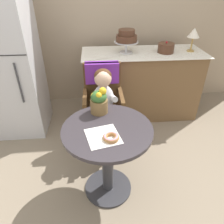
{
  "coord_description": "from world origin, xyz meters",
  "views": [
    {
      "loc": [
        -0.08,
        -1.31,
        1.72
      ],
      "look_at": [
        0.05,
        0.15,
        0.77
      ],
      "focal_mm": 34.02,
      "sensor_mm": 36.0,
      "label": 1
    }
  ],
  "objects": [
    {
      "name": "back_wall",
      "position": [
        0.0,
        1.85,
        1.35
      ],
      "size": [
        4.8,
        0.1,
        2.7
      ],
      "primitive_type": "cube",
      "color": "tan",
      "rests_on": "ground"
    },
    {
      "name": "donut_front",
      "position": [
        0.02,
        -0.13,
        0.74
      ],
      "size": [
        0.12,
        0.12,
        0.04
      ],
      "color": "#AD7542",
      "rests_on": "cafe_table"
    },
    {
      "name": "flower_vase",
      "position": [
        -0.05,
        0.24,
        0.83
      ],
      "size": [
        0.15,
        0.15,
        0.23
      ],
      "color": "brown",
      "rests_on": "cafe_table"
    },
    {
      "name": "seated_child",
      "position": [
        -0.0,
        0.57,
        0.68
      ],
      "size": [
        0.27,
        0.32,
        0.73
      ],
      "color": "silver",
      "rests_on": "ground"
    },
    {
      "name": "table_lamp",
      "position": [
        1.15,
        1.28,
        1.12
      ],
      "size": [
        0.15,
        0.15,
        0.28
      ],
      "color": "#B28C47",
      "rests_on": "display_counter"
    },
    {
      "name": "ground_plane",
      "position": [
        0.0,
        0.0,
        0.0
      ],
      "size": [
        8.0,
        8.0,
        0.0
      ],
      "primitive_type": "plane",
      "color": "gray"
    },
    {
      "name": "paper_napkin",
      "position": [
        -0.04,
        -0.1,
        0.72
      ],
      "size": [
        0.29,
        0.29,
        0.0
      ],
      "primitive_type": "cube",
      "rotation": [
        0.0,
        0.0,
        0.24
      ],
      "color": "white",
      "rests_on": "cafe_table"
    },
    {
      "name": "refrigerator",
      "position": [
        -1.05,
        1.1,
        0.85
      ],
      "size": [
        0.64,
        0.63,
        1.7
      ],
      "color": "silver",
      "rests_on": "ground"
    },
    {
      "name": "round_layer_cake",
      "position": [
        0.82,
        1.26,
        0.96
      ],
      "size": [
        0.2,
        0.2,
        0.14
      ],
      "color": "#4C2D1E",
      "rests_on": "display_counter"
    },
    {
      "name": "tiered_cake_stand",
      "position": [
        0.32,
        1.3,
        1.09
      ],
      "size": [
        0.3,
        0.3,
        0.28
      ],
      "color": "silver",
      "rests_on": "display_counter"
    },
    {
      "name": "display_counter",
      "position": [
        0.55,
        1.3,
        0.45
      ],
      "size": [
        1.56,
        0.62,
        0.9
      ],
      "color": "brown",
      "rests_on": "ground"
    },
    {
      "name": "wicker_chair",
      "position": [
        -0.0,
        0.73,
        0.64
      ],
      "size": [
        0.42,
        0.45,
        0.95
      ],
      "rotation": [
        0.0,
        0.0,
        -0.03
      ],
      "color": "brown",
      "rests_on": "ground"
    },
    {
      "name": "cafe_table",
      "position": [
        0.0,
        0.0,
        0.51
      ],
      "size": [
        0.72,
        0.72,
        0.72
      ],
      "color": "#332D33",
      "rests_on": "ground"
    }
  ]
}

